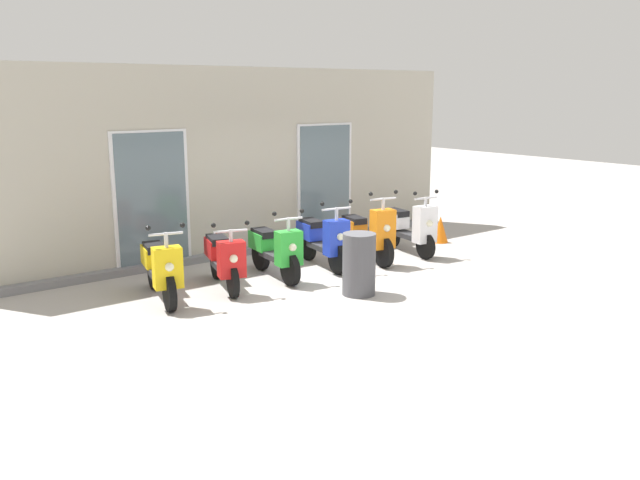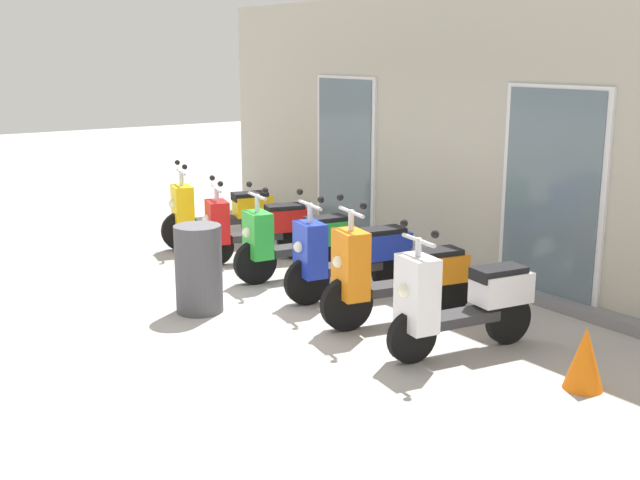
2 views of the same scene
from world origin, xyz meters
name	(u,v)px [view 1 (image 1 of 2)]	position (x,y,z in m)	size (l,w,h in m)	color
ground_plane	(335,284)	(0.00, 0.00, 0.00)	(40.00, 40.00, 0.00)	#A8A39E
storefront_facade	(241,165)	(0.00, 2.74, 1.61)	(9.63, 0.50, 3.33)	#B2AD9E
scooter_yellow	(160,268)	(-2.44, 0.91, 0.47)	(0.68, 1.62, 1.20)	black
scooter_red	(224,258)	(-1.44, 0.88, 0.46)	(0.73, 1.49, 1.11)	black
scooter_green	(275,249)	(-0.51, 0.89, 0.46)	(0.57, 1.57, 1.17)	black
scooter_blue	(323,239)	(0.48, 0.94, 0.49)	(0.63, 1.55, 1.21)	black
scooter_orange	(368,233)	(1.39, 0.82, 0.49)	(0.66, 1.66, 1.30)	black
scooter_white	(410,226)	(2.34, 0.75, 0.51)	(0.59, 1.51, 1.22)	black
traffic_cone	(440,229)	(3.47, 1.03, 0.26)	(0.32, 0.32, 0.52)	orange
trash_bin	(359,264)	(-0.04, -0.60, 0.46)	(0.48, 0.48, 0.91)	#4C4C51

